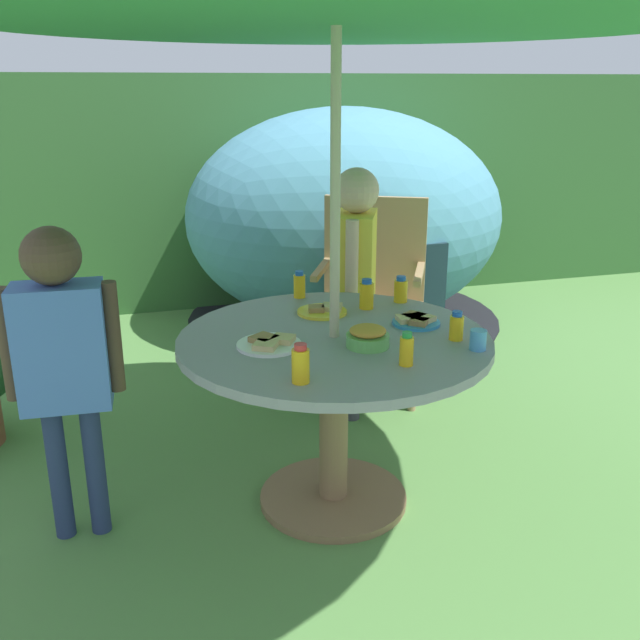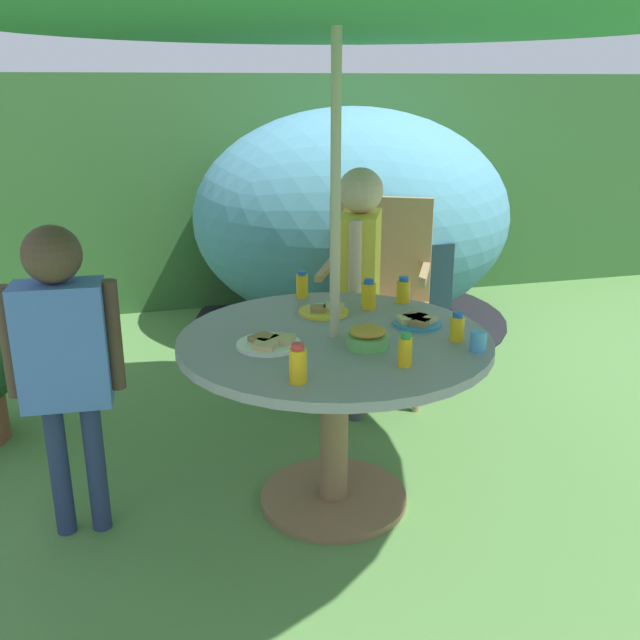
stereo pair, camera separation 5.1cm
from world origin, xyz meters
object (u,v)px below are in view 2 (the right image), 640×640
Objects in this scene: garden_table at (334,378)px; child_in_blue_shirt at (63,345)px; wooden_chair at (377,285)px; juice_bottle_near_right at (298,364)px; juice_bottle_near_left at (369,295)px; cup_near at (478,341)px; juice_bottle_mid_left at (301,285)px; juice_bottle_far_right at (457,328)px; snack_bowl at (367,337)px; juice_bottle_center_back at (405,350)px; juice_bottle_front_edge at (403,291)px; plate_center_front at (269,343)px; dome_tent at (351,217)px; plate_mid_right at (417,321)px; plate_far_left at (325,311)px; child_in_yellow_shirt at (359,262)px.

garden_table is 1.01× the size of child_in_blue_shirt.
wooden_chair is 1.61m from juice_bottle_near_right.
juice_bottle_near_left is 0.59m from cup_near.
cup_near is (0.44, -0.78, -0.02)m from juice_bottle_mid_left.
juice_bottle_far_right is at bearing 19.14° from juice_bottle_near_right.
juice_bottle_center_back reaches higher than snack_bowl.
juice_bottle_near_left is 0.18m from juice_bottle_front_edge.
plate_center_front is (-0.25, -0.04, 0.18)m from garden_table.
snack_bowl is 0.21m from juice_bottle_center_back.
dome_tent is 11.98× the size of plate_mid_right.
juice_bottle_far_right is (-0.11, -1.20, 0.18)m from wooden_chair.
plate_far_left is 0.61m from juice_bottle_center_back.
plate_mid_right is 0.58m from juice_bottle_mid_left.
juice_bottle_near_left is at bearing 34.66° from plate_center_front.
garden_table is 9.81× the size of juice_bottle_mid_left.
snack_bowl is at bearing -7.14° from child_in_blue_shirt.
child_in_yellow_shirt is 0.90m from snack_bowl.
plate_far_left is (-0.04, 0.41, -0.03)m from snack_bowl.
garden_table is 0.49m from juice_bottle_far_right.
child_in_blue_shirt is at bearing 171.35° from juice_bottle_far_right.
juice_bottle_mid_left is at bearing 135.10° from juice_bottle_near_left.
juice_bottle_near_left is at bearing 115.24° from plate_mid_right.
cup_near reaches higher than garden_table.
juice_bottle_mid_left is at bearing 99.90° from juice_bottle_center_back.
juice_bottle_mid_left is at bearing 121.74° from juice_bottle_far_right.
juice_bottle_mid_left reaches higher than plate_far_left.
juice_bottle_near_left is (0.19, 0.01, 0.05)m from plate_far_left.
juice_bottle_far_right is at bearing -70.27° from plate_mid_right.
child_in_blue_shirt is at bearing 176.90° from garden_table.
cup_near is (0.10, -0.31, 0.02)m from plate_mid_right.
garden_table is 2.33m from dome_tent.
juice_bottle_near_right is 0.67m from cup_near.
child_in_yellow_shirt is 1.00m from cup_near.
plate_far_left is 0.57m from juice_bottle_far_right.
wooden_chair is 0.77m from juice_bottle_mid_left.
juice_bottle_near_left is (0.22, 0.29, 0.22)m from garden_table.
juice_bottle_front_edge is at bearing 40.32° from garden_table.
plate_mid_right is 1.56× the size of juice_bottle_mid_left.
wooden_chair is 1.32m from cup_near.
cup_near is at bearing -20.64° from snack_bowl.
garden_table is 0.55m from cup_near.
juice_bottle_far_right is at bearing -5.55° from child_in_blue_shirt.
juice_bottle_center_back is at bearing -72.20° from snack_bowl.
child_in_blue_shirt is 0.83m from juice_bottle_near_right.
plate_mid_right is at bearing 62.56° from juice_bottle_center_back.
child_in_yellow_shirt is 1.06× the size of child_in_blue_shirt.
child_in_blue_shirt is 5.69× the size of plate_far_left.
plate_mid_right is 0.27m from juice_bottle_near_left.
plate_far_left is 0.36m from juice_bottle_front_edge.
child_in_blue_shirt is at bearing -168.58° from juice_bottle_near_left.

